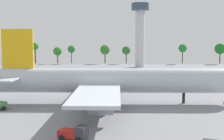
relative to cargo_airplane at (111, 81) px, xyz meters
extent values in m
plane|color=gray|center=(0.27, 0.00, -5.62)|extent=(246.85, 246.85, 0.00)
cylinder|color=silver|center=(0.27, 0.00, 0.11)|extent=(56.12, 6.11, 6.11)
sphere|color=silver|center=(-27.79, 0.00, 0.11)|extent=(5.19, 5.19, 5.19)
cube|color=yellow|center=(-23.30, 0.00, 8.05)|extent=(7.86, 0.50, 9.77)
cube|color=silver|center=(-24.43, -4.88, 1.02)|extent=(5.05, 9.16, 0.36)
cube|color=silver|center=(-24.43, 4.88, 1.02)|extent=(5.05, 9.16, 0.36)
cube|color=silver|center=(-2.54, -14.46, -0.81)|extent=(9.54, 25.26, 0.70)
cube|color=silver|center=(-2.54, 14.46, -0.81)|extent=(9.54, 25.26, 0.70)
cylinder|color=gray|center=(-1.54, -10.67, -2.44)|extent=(4.89, 2.56, 2.56)
cylinder|color=gray|center=(-1.54, -20.02, -2.44)|extent=(4.89, 2.56, 2.56)
cylinder|color=gray|center=(-1.54, 10.67, -2.44)|extent=(4.89, 2.56, 2.56)
cylinder|color=gray|center=(-1.54, 20.02, -2.44)|extent=(4.89, 2.56, 2.56)
cylinder|color=black|center=(18.23, 0.00, -4.28)|extent=(0.70, 0.70, 2.67)
cylinder|color=black|center=(-2.54, -3.36, -4.28)|extent=(0.70, 0.70, 2.67)
cylinder|color=black|center=(-2.54, 3.36, -4.28)|extent=(0.70, 0.70, 2.67)
cube|color=#4C8C4C|center=(-24.99, -7.98, -4.55)|extent=(3.74, 3.30, 1.16)
cylinder|color=black|center=(-24.93, -6.63, -5.12)|extent=(1.01, 0.67, 0.99)
cylinder|color=black|center=(-23.92, -8.79, -5.12)|extent=(1.01, 0.67, 0.99)
cube|color=#333338|center=(-3.84, -29.34, -4.11)|extent=(2.16, 2.49, 1.98)
cube|color=#B21E19|center=(-6.00, -28.56, -4.54)|extent=(3.59, 3.01, 1.12)
cylinder|color=black|center=(-3.55, -28.23, -5.10)|extent=(1.07, 0.61, 1.03)
cylinder|color=black|center=(-7.01, -29.40, -5.10)|extent=(1.07, 0.61, 1.03)
cylinder|color=black|center=(-6.23, -27.26, -5.10)|extent=(1.07, 0.61, 1.03)
cone|color=orange|center=(28.04, -0.82, -5.24)|extent=(0.53, 0.53, 0.75)
cylinder|color=silver|center=(14.51, 102.66, 10.88)|extent=(5.34, 5.34, 32.99)
cylinder|color=#334756|center=(14.51, 102.66, 29.46)|extent=(10.14, 10.14, 4.18)
cylinder|color=#51381E|center=(-68.51, 130.96, -2.14)|extent=(0.73, 0.73, 6.96)
sphere|color=#2F552A|center=(-68.51, 130.96, 2.69)|extent=(4.50, 4.50, 4.50)
cylinder|color=#51381E|center=(-55.02, 130.96, -0.52)|extent=(0.89, 0.89, 10.20)
sphere|color=#328324|center=(-55.02, 130.96, 6.07)|extent=(4.95, 4.95, 4.95)
cylinder|color=#51381E|center=(-39.65, 130.96, -2.40)|extent=(0.75, 0.75, 6.44)
sphere|color=#31792A|center=(-39.65, 130.96, 2.59)|extent=(5.91, 5.91, 5.91)
cylinder|color=#51381E|center=(-30.15, 130.96, -1.53)|extent=(0.51, 0.51, 8.17)
sphere|color=#2B702D|center=(-30.15, 130.96, 4.10)|extent=(5.16, 5.16, 5.16)
cylinder|color=#51381E|center=(-7.16, 130.96, -1.93)|extent=(0.74, 0.74, 7.37)
sphere|color=#36732C|center=(-7.16, 130.96, 3.74)|extent=(6.63, 6.63, 6.63)
cylinder|color=#51381E|center=(7.35, 130.96, -2.06)|extent=(0.70, 0.70, 7.12)
sphere|color=#2D662C|center=(7.35, 130.96, 3.21)|extent=(5.69, 5.69, 5.69)
cylinder|color=#51381E|center=(45.56, 130.96, -1.26)|extent=(0.63, 0.63, 8.71)
sphere|color=#237733|center=(45.56, 130.96, 4.78)|extent=(5.62, 5.62, 5.62)
cylinder|color=#51381E|center=(70.82, 130.96, -1.69)|extent=(0.76, 0.76, 7.85)
sphere|color=#19741F|center=(70.82, 130.96, 4.43)|extent=(7.32, 7.32, 7.32)
camera|label=1|loc=(1.78, -74.89, 10.12)|focal=48.45mm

